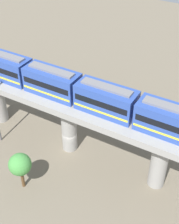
% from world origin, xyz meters
% --- Properties ---
extents(ground_plane, '(120.00, 120.00, 0.00)m').
position_xyz_m(ground_plane, '(0.00, 0.00, 0.00)').
color(ground_plane, '#706654').
extents(viaduct, '(5.20, 35.80, 7.74)m').
position_xyz_m(viaduct, '(0.00, 0.00, 6.04)').
color(viaduct, '#999691').
rests_on(viaduct, ground).
extents(train, '(2.64, 27.45, 3.24)m').
position_xyz_m(train, '(0.00, 1.45, 9.28)').
color(train, '#2D4CA5').
rests_on(train, viaduct).
extents(parked_car_silver, '(2.77, 4.51, 1.76)m').
position_xyz_m(parked_car_silver, '(-7.86, -4.83, 0.74)').
color(parked_car_silver, '#B2B5BA').
rests_on(parked_car_silver, ground).
extents(parked_car_black, '(2.21, 4.36, 1.76)m').
position_xyz_m(parked_car_black, '(-12.51, -0.75, 0.74)').
color(parked_car_black, black).
rests_on(parked_car_black, ground).
extents(tree_near_viaduct, '(2.50, 2.50, 4.75)m').
position_xyz_m(tree_near_viaduct, '(7.92, -1.12, 3.45)').
color(tree_near_viaduct, brown).
rests_on(tree_near_viaduct, ground).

